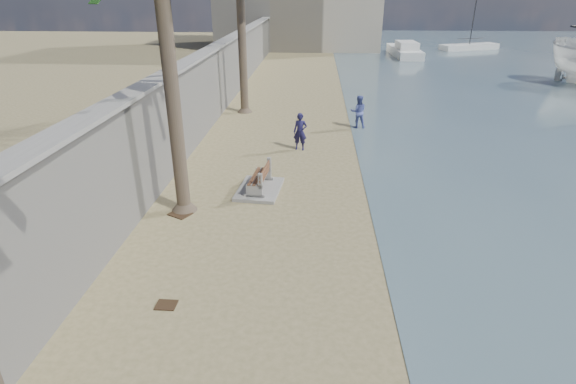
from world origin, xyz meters
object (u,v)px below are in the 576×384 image
object	(u,v)px
bench_far	(259,181)
sailboat_west	(469,47)
yacht_far	(404,52)
person_a	(300,129)
person_b	(358,110)

from	to	relation	value
bench_far	sailboat_west	xyz separation A→B (m)	(19.15, 40.37, -0.06)
bench_far	yacht_far	distance (m)	36.41
person_a	yacht_far	bearing A→B (deg)	78.81
person_a	yacht_far	distance (m)	31.82
person_a	person_b	bearing A→B (deg)	58.61
person_b	person_a	bearing A→B (deg)	49.51
person_a	sailboat_west	size ratio (longest dim) A/B	0.20
bench_far	person_b	size ratio (longest dim) A/B	1.22
person_b	yacht_far	bearing A→B (deg)	-107.08
yacht_far	sailboat_west	size ratio (longest dim) A/B	0.90
person_a	person_b	xyz separation A→B (m)	(2.75, 3.54, -0.02)
bench_far	person_a	xyz separation A→B (m)	(1.24, 4.43, 0.54)
yacht_far	sailboat_west	world-z (taller)	sailboat_west
person_b	sailboat_west	size ratio (longest dim) A/B	0.19
person_b	yacht_far	size ratio (longest dim) A/B	0.21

